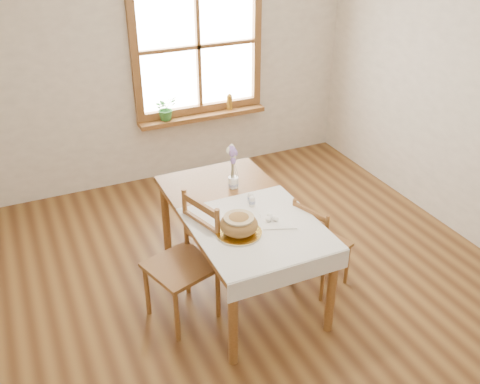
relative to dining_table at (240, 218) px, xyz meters
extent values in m
plane|color=brown|center=(0.00, -0.30, -0.66)|extent=(5.00, 5.00, 0.00)
cube|color=white|center=(0.00, 2.20, 0.64)|extent=(4.50, 0.10, 2.60)
cube|color=brown|center=(0.50, 2.16, 0.10)|extent=(1.46, 0.08, 0.08)
cube|color=brown|center=(-0.19, 2.16, 0.79)|extent=(0.08, 0.08, 1.30)
cube|color=brown|center=(1.19, 2.16, 0.79)|extent=(0.08, 0.08, 1.30)
cube|color=brown|center=(0.50, 2.16, 0.79)|extent=(0.04, 0.06, 1.30)
cube|color=brown|center=(0.50, 2.16, 0.79)|extent=(1.30, 0.06, 0.04)
cube|color=white|center=(0.50, 2.19, 0.79)|extent=(1.30, 0.01, 1.30)
cube|color=brown|center=(0.50, 2.10, 0.03)|extent=(1.46, 0.20, 0.05)
cube|color=brown|center=(0.00, 0.00, 0.06)|extent=(0.90, 1.60, 0.05)
cylinder|color=brown|center=(-0.39, -0.74, -0.31)|extent=(0.07, 0.07, 0.70)
cylinder|color=brown|center=(0.39, -0.74, -0.31)|extent=(0.07, 0.07, 0.70)
cylinder|color=brown|center=(-0.39, 0.74, -0.31)|extent=(0.07, 0.07, 0.70)
cylinder|color=brown|center=(0.39, 0.74, -0.31)|extent=(0.07, 0.07, 0.70)
cube|color=white|center=(0.00, -0.30, 0.09)|extent=(0.91, 0.99, 0.01)
cylinder|color=white|center=(-0.16, -0.32, 0.10)|extent=(0.37, 0.37, 0.02)
ellipsoid|color=olive|center=(-0.16, -0.32, 0.19)|extent=(0.27, 0.27, 0.15)
cube|color=white|center=(0.17, -0.30, 0.10)|extent=(0.31, 0.29, 0.01)
cylinder|color=white|center=(0.10, -0.02, 0.14)|extent=(0.05, 0.05, 0.09)
cylinder|color=white|center=(0.11, 0.04, 0.14)|extent=(0.05, 0.05, 0.09)
cylinder|color=white|center=(0.09, 0.33, 0.13)|extent=(0.11, 0.11, 0.09)
imported|color=#32752E|center=(0.08, 2.10, 0.15)|extent=(0.31, 0.33, 0.20)
cylinder|color=#AA731F|center=(0.83, 2.10, 0.14)|extent=(0.08, 0.08, 0.19)
camera|label=1|loc=(-1.47, -3.21, 2.22)|focal=40.00mm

